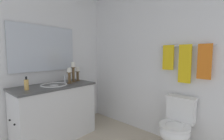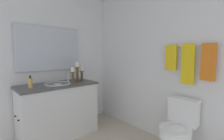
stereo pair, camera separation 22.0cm
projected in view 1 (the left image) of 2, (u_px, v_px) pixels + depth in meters
name	position (u px, v px, depth m)	size (l,w,h in m)	color
wall_back	(158.00, 61.00, 2.53)	(2.89, 0.04, 2.45)	white
wall_left	(36.00, 61.00, 2.52)	(0.04, 2.64, 2.45)	white
vanity_cabinet	(55.00, 112.00, 2.48)	(0.58, 1.20, 0.86)	silver
sink_basin	(54.00, 87.00, 2.44)	(0.40, 0.40, 0.24)	white
mirror	(44.00, 49.00, 2.57)	(0.02, 1.06, 0.73)	silver
candle_holder_tall	(78.00, 73.00, 2.82)	(0.09, 0.09, 0.25)	brown
candle_holder_short	(73.00, 71.00, 2.71)	(0.09, 0.09, 0.34)	brown
candle_holder_mid	(69.00, 75.00, 2.57)	(0.09, 0.09, 0.26)	brown
soap_bottle	(26.00, 84.00, 2.09)	(0.06, 0.06, 0.18)	#E5B259
toilet	(176.00, 127.00, 2.11)	(0.39, 0.54, 0.75)	white
towel_bar	(186.00, 46.00, 2.17)	(0.02, 0.02, 0.71)	silver
towel_near_vanity	(168.00, 57.00, 2.33)	(0.16, 0.03, 0.36)	yellow
towel_center	(185.00, 64.00, 2.18)	(0.16, 0.03, 0.53)	yellow
towel_near_corner	(204.00, 62.00, 2.01)	(0.16, 0.03, 0.45)	orange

